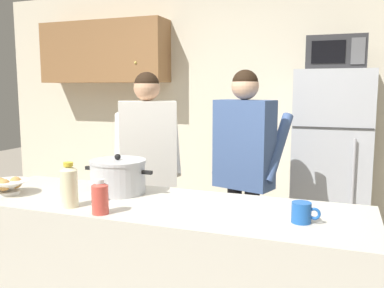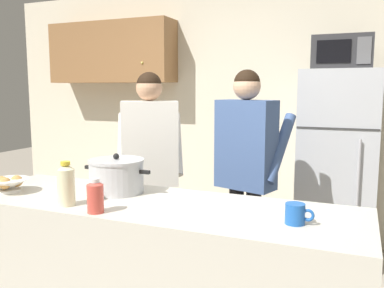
% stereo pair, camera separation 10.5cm
% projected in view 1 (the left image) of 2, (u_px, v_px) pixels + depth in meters
% --- Properties ---
extents(back_wall_unit, '(6.00, 0.48, 2.60)m').
position_uv_depth(back_wall_unit, '(226.00, 102.00, 4.32)').
color(back_wall_unit, beige).
rests_on(back_wall_unit, ground).
extents(kitchen_island, '(2.23, 0.68, 0.92)m').
position_uv_depth(kitchen_island, '(158.00, 283.00, 2.26)').
color(kitchen_island, beige).
rests_on(kitchen_island, ground).
extents(refrigerator, '(0.64, 0.68, 1.69)m').
position_uv_depth(refrigerator, '(331.00, 166.00, 3.64)').
color(refrigerator, '#B7BABF').
rests_on(refrigerator, ground).
extents(microwave, '(0.48, 0.37, 0.28)m').
position_uv_depth(microwave, '(336.00, 53.00, 3.49)').
color(microwave, '#2D2D30').
rests_on(microwave, refrigerator).
extents(person_near_pot, '(0.62, 0.58, 1.65)m').
position_uv_depth(person_near_pot, '(148.00, 155.00, 3.08)').
color(person_near_pot, '#726656').
rests_on(person_near_pot, ground).
extents(person_by_sink, '(0.59, 0.53, 1.67)m').
position_uv_depth(person_by_sink, '(245.00, 156.00, 2.98)').
color(person_by_sink, black).
rests_on(person_by_sink, ground).
extents(cooking_pot, '(0.44, 0.33, 0.23)m').
position_uv_depth(cooking_pot, '(118.00, 176.00, 2.40)').
color(cooking_pot, silver).
rests_on(cooking_pot, kitchen_island).
extents(coffee_mug, '(0.13, 0.09, 0.10)m').
position_uv_depth(coffee_mug, '(302.00, 213.00, 1.87)').
color(coffee_mug, '#1E59B2').
rests_on(coffee_mug, kitchen_island).
extents(bread_bowl, '(0.24, 0.24, 0.10)m').
position_uv_depth(bread_bowl, '(8.00, 186.00, 2.37)').
color(bread_bowl, white).
rests_on(bread_bowl, kitchen_island).
extents(bottle_near_edge, '(0.09, 0.09, 0.24)m').
position_uv_depth(bottle_near_edge, '(69.00, 185.00, 2.11)').
color(bottle_near_edge, beige).
rests_on(bottle_near_edge, kitchen_island).
extents(bottle_mid_counter, '(0.08, 0.08, 0.17)m').
position_uv_depth(bottle_mid_counter, '(100.00, 197.00, 1.99)').
color(bottle_mid_counter, '#D84C3F').
rests_on(bottle_mid_counter, kitchen_island).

